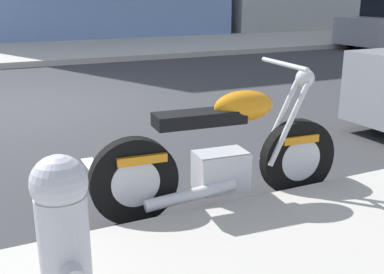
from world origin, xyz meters
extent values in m
plane|color=#333335|center=(0.00, 0.00, 0.00)|extent=(260.00, 260.00, 0.00)
cube|color=#ADA89E|center=(12.00, 6.74, 0.07)|extent=(120.00, 5.00, 0.14)
cube|color=silver|center=(0.00, -3.64, 0.00)|extent=(0.12, 2.20, 0.01)
cylinder|color=black|center=(1.37, -4.19, 0.32)|extent=(0.65, 0.16, 0.65)
cylinder|color=silver|center=(1.37, -4.19, 0.32)|extent=(0.36, 0.15, 0.36)
cylinder|color=black|center=(0.00, -4.08, 0.32)|extent=(0.65, 0.16, 0.65)
cylinder|color=silver|center=(0.00, -4.08, 0.32)|extent=(0.36, 0.15, 0.36)
cube|color=silver|center=(0.69, -4.13, 0.31)|extent=(0.42, 0.29, 0.30)
cube|color=black|center=(0.51, -4.12, 0.74)|extent=(0.70, 0.27, 0.10)
ellipsoid|color=orange|center=(0.86, -4.15, 0.80)|extent=(0.50, 0.28, 0.24)
cube|color=orange|center=(0.05, -4.08, 0.50)|extent=(0.37, 0.21, 0.06)
cube|color=orange|center=(1.35, -4.19, 0.50)|extent=(0.33, 0.18, 0.06)
cylinder|color=silver|center=(1.23, -4.11, 0.64)|extent=(0.34, 0.07, 0.65)
cylinder|color=silver|center=(1.22, -4.25, 0.64)|extent=(0.34, 0.07, 0.65)
cylinder|color=silver|center=(1.19, -4.17, 1.10)|extent=(0.09, 0.62, 0.04)
sphere|color=silver|center=(1.39, -4.19, 0.98)|extent=(0.15, 0.15, 0.15)
cylinder|color=silver|center=(0.37, -4.25, 0.21)|extent=(0.71, 0.15, 0.16)
cylinder|color=black|center=(10.00, 4.28, 0.31)|extent=(0.63, 0.24, 0.62)
cylinder|color=#B7B7BC|center=(-0.70, -5.24, 0.47)|extent=(0.22, 0.22, 0.67)
sphere|color=#B7B7BC|center=(-0.70, -5.24, 0.87)|extent=(0.24, 0.24, 0.24)
cylinder|color=#B7B7BC|center=(-0.70, -5.10, 0.51)|extent=(0.10, 0.08, 0.10)
camera|label=1|loc=(-0.97, -7.08, 1.61)|focal=43.74mm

